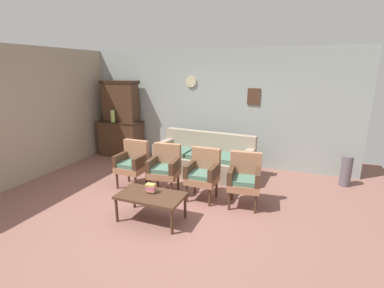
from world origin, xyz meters
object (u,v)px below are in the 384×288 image
object	(u,v)px
book_stack_on_table	(151,188)
armchair_near_cabinet	(203,172)
side_cabinet	(121,138)
coffee_table	(151,197)
armchair_near_couch_end	(165,166)
armchair_by_doorway	(132,162)
vase_on_cabinet	(113,116)
floral_couch	(204,160)
floor_vase_by_wall	(346,171)
armchair_row_middle	(245,177)

from	to	relation	value
book_stack_on_table	armchair_near_cabinet	bearing A→B (deg)	60.56
side_cabinet	coffee_table	world-z (taller)	side_cabinet
armchair_near_cabinet	armchair_near_couch_end	bearing A→B (deg)	178.82
armchair_by_doorway	armchair_near_cabinet	size ratio (longest dim) A/B	1.00
armchair_near_couch_end	book_stack_on_table	distance (m)	0.96
vase_on_cabinet	armchair_near_cabinet	xyz separation A→B (m)	(2.95, -1.47, -0.59)
vase_on_cabinet	floral_couch	distance (m)	2.72
floral_couch	armchair_by_doorway	bearing A→B (deg)	-135.24
coffee_table	floor_vase_by_wall	xyz separation A→B (m)	(2.94, 2.54, -0.07)
floor_vase_by_wall	floral_couch	bearing A→B (deg)	-171.12
vase_on_cabinet	armchair_by_doorway	distance (m)	2.16
armchair_by_doorway	armchair_row_middle	bearing A→B (deg)	-0.34
armchair_near_couch_end	armchair_by_doorway	bearing A→B (deg)	179.27
armchair_near_couch_end	armchair_near_cabinet	xyz separation A→B (m)	(0.76, -0.02, 0.00)
side_cabinet	armchair_row_middle	distance (m)	3.96
floor_vase_by_wall	armchair_by_doorway	bearing A→B (deg)	-158.57
vase_on_cabinet	floor_vase_by_wall	distance (m)	5.45
floral_couch	armchair_by_doorway	distance (m)	1.57
side_cabinet	book_stack_on_table	xyz separation A→B (m)	(2.36, -2.58, 0.03)
vase_on_cabinet	floral_couch	xyz separation A→B (m)	(2.59, -0.35, -0.76)
book_stack_on_table	coffee_table	bearing A→B (deg)	-69.12
side_cabinet	armchair_row_middle	xyz separation A→B (m)	(3.60, -1.65, 0.03)
armchair_by_doorway	book_stack_on_table	world-z (taller)	armchair_by_doorway
armchair_by_doorway	floor_vase_by_wall	world-z (taller)	armchair_by_doorway
book_stack_on_table	floor_vase_by_wall	size ratio (longest dim) A/B	0.27
armchair_near_cabinet	armchair_by_doorway	bearing A→B (deg)	179.04
armchair_near_couch_end	book_stack_on_table	world-z (taller)	armchair_near_couch_end
armchair_by_doorway	armchair_near_cabinet	bearing A→B (deg)	-0.96
floral_couch	armchair_near_cabinet	distance (m)	1.19
vase_on_cabinet	armchair_row_middle	size ratio (longest dim) A/B	0.34
armchair_by_doorway	armchair_row_middle	size ratio (longest dim) A/B	1.00
side_cabinet	armchair_near_couch_end	bearing A→B (deg)	-37.78
armchair_near_couch_end	armchair_near_cabinet	bearing A→B (deg)	-1.18
floral_couch	floor_vase_by_wall	bearing A→B (deg)	8.88
floral_couch	coffee_table	world-z (taller)	floral_couch
floor_vase_by_wall	vase_on_cabinet	bearing A→B (deg)	-179.12
vase_on_cabinet	armchair_row_middle	distance (m)	4.00
vase_on_cabinet	book_stack_on_table	xyz separation A→B (m)	(2.43, -2.39, -0.59)
armchair_row_middle	armchair_by_doorway	bearing A→B (deg)	179.66
armchair_near_cabinet	coffee_table	bearing A→B (deg)	-116.64
armchair_row_middle	floor_vase_by_wall	distance (m)	2.32
floral_couch	side_cabinet	bearing A→B (deg)	167.94
armchair_row_middle	floral_couch	bearing A→B (deg)	134.38
vase_on_cabinet	floor_vase_by_wall	world-z (taller)	vase_on_cabinet
side_cabinet	armchair_near_cabinet	size ratio (longest dim) A/B	1.28
armchair_row_middle	coffee_table	xyz separation A→B (m)	(-1.22, -0.99, -0.12)
armchair_near_cabinet	coffee_table	size ratio (longest dim) A/B	0.90
armchair_by_doorway	book_stack_on_table	distance (m)	1.33
vase_on_cabinet	armchair_near_cabinet	bearing A→B (deg)	-26.57
armchair_by_doorway	floor_vase_by_wall	size ratio (longest dim) A/B	1.48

